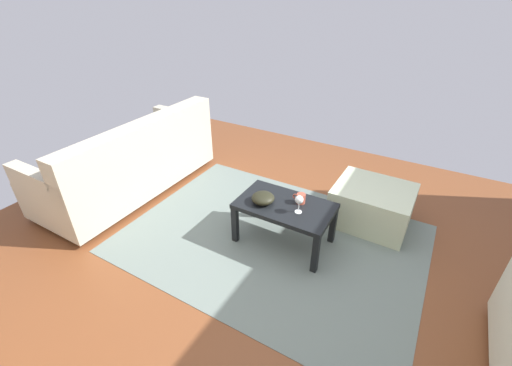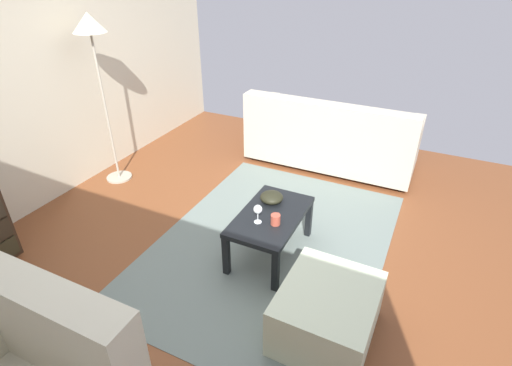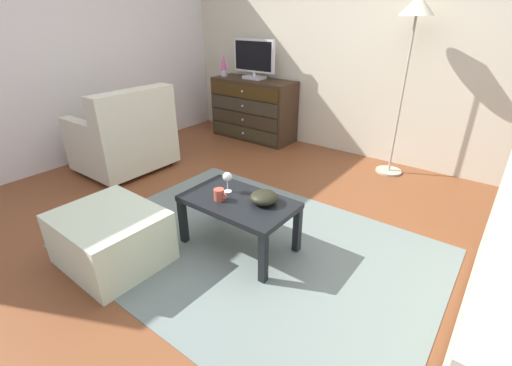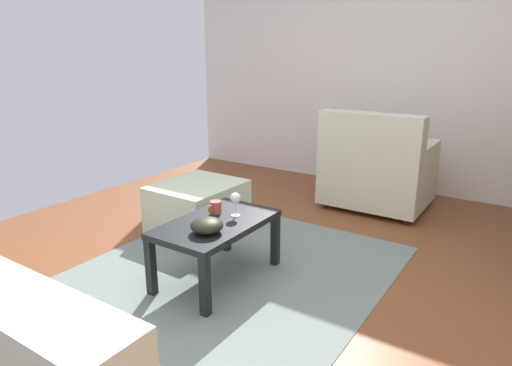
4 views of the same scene
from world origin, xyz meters
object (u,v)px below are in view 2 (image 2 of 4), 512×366
object	(u,v)px
wine_glass	(258,210)
couch_large	(331,138)
ottoman	(327,313)
mug	(276,219)
standing_lamp	(92,40)
bowl_decorative	(272,197)
coffee_table	(271,220)

from	to	relation	value
wine_glass	couch_large	bearing A→B (deg)	-0.50
couch_large	ottoman	size ratio (longest dim) A/B	2.78
mug	standing_lamp	size ratio (longest dim) A/B	0.06
wine_glass	mug	xyz separation A→B (m)	(0.04, -0.14, -0.07)
wine_glass	bowl_decorative	size ratio (longest dim) A/B	0.80
couch_large	wine_glass	bearing A→B (deg)	179.50
coffee_table	mug	world-z (taller)	mug
wine_glass	couch_large	xyz separation A→B (m)	(1.98, -0.02, -0.18)
bowl_decorative	ottoman	distance (m)	1.11
ottoman	wine_glass	bearing A→B (deg)	57.60
mug	couch_large	xyz separation A→B (m)	(1.94, 0.12, -0.11)
coffee_table	ottoman	bearing A→B (deg)	-131.68
bowl_decorative	mug	bearing A→B (deg)	-150.64
wine_glass	standing_lamp	world-z (taller)	standing_lamp
mug	coffee_table	bearing A→B (deg)	40.46
wine_glass	bowl_decorative	bearing A→B (deg)	3.87
ottoman	standing_lamp	xyz separation A→B (m)	(1.05, 2.77, 1.32)
ottoman	standing_lamp	distance (m)	3.24
couch_large	mug	bearing A→B (deg)	-176.53
wine_glass	ottoman	size ratio (longest dim) A/B	0.22
bowl_decorative	standing_lamp	distance (m)	2.30
wine_glass	couch_large	distance (m)	1.99
wine_glass	bowl_decorative	distance (m)	0.33
wine_glass	coffee_table	bearing A→B (deg)	-18.67
bowl_decorative	ottoman	world-z (taller)	bowl_decorative
wine_glass	mug	size ratio (longest dim) A/B	1.38
coffee_table	bowl_decorative	size ratio (longest dim) A/B	4.16
wine_glass	bowl_decorative	xyz separation A→B (m)	(0.32, 0.02, -0.07)
wine_glass	ottoman	distance (m)	0.92
bowl_decorative	wine_glass	bearing A→B (deg)	-176.13
coffee_table	wine_glass	size ratio (longest dim) A/B	5.19
coffee_table	couch_large	world-z (taller)	couch_large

